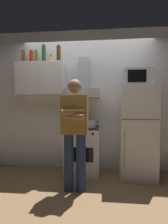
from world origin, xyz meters
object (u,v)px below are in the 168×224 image
at_px(stove_oven, 83,151).
at_px(bottle_wine_green, 44,54).
at_px(bottle_beer_brown, 24,57).
at_px(refrigerator, 137,132).
at_px(upper_cabinet, 41,79).
at_px(microwave, 137,77).
at_px(bottle_rum_dark, 59,54).
at_px(range_hood, 83,87).
at_px(cooking_pot, 89,124).
at_px(bottle_olive_oil, 36,57).
at_px(bottle_soda_red, 31,57).
at_px(person_standing, 75,130).
at_px(bottle_spice_jar, 51,59).

distance_m(stove_oven, bottle_wine_green, 1.94).
bearing_deg(bottle_beer_brown, refrigerator, -4.10).
relative_size(upper_cabinet, microwave, 1.88).
bearing_deg(refrigerator, stove_oven, -179.96).
bearing_deg(bottle_rum_dark, upper_cabinet, 176.16).
distance_m(range_hood, refrigerator, 1.25).
bearing_deg(bottle_beer_brown, cooking_pot, -11.89).
height_order(range_hood, bottle_olive_oil, bottle_olive_oil).
distance_m(upper_cabinet, refrigerator, 2.00).
relative_size(cooking_pot, bottle_wine_green, 0.90).
bearing_deg(microwave, bottle_beer_brown, 176.39).
height_order(cooking_pot, bottle_soda_red, bottle_soda_red).
bearing_deg(stove_oven, person_standing, -94.72).
relative_size(person_standing, bottle_soda_red, 6.60).
bearing_deg(bottle_soda_red, refrigerator, -3.43).
height_order(person_standing, bottle_olive_oil, bottle_olive_oil).
relative_size(microwave, bottle_rum_dark, 1.52).
bearing_deg(microwave, refrigerator, -89.10).
xyz_separation_m(upper_cabinet, microwave, (1.75, -0.11, -0.01)).
height_order(microwave, bottle_soda_red, bottle_soda_red).
relative_size(bottle_beer_brown, bottle_wine_green, 0.75).
bearing_deg(bottle_rum_dark, refrigerator, -4.13).
xyz_separation_m(cooking_pot, bottle_spice_jar, (-0.74, 0.22, 1.18)).
distance_m(stove_oven, bottle_spice_jar, 1.79).
bearing_deg(microwave, cooking_pot, -170.43).
bearing_deg(bottle_soda_red, bottle_beer_brown, 168.30).
bearing_deg(upper_cabinet, cooking_pot, -14.73).
xyz_separation_m(range_hood, bottle_soda_red, (-0.99, -0.01, 0.57)).
xyz_separation_m(bottle_beer_brown, bottle_wine_green, (0.40, -0.01, 0.04)).
xyz_separation_m(upper_cabinet, stove_oven, (0.80, -0.13, -1.32)).
height_order(range_hood, bottle_soda_red, bottle_soda_red).
height_order(upper_cabinet, bottle_spice_jar, bottle_spice_jar).
bearing_deg(bottle_rum_dark, bottle_spice_jar, -179.48).
bearing_deg(range_hood, bottle_wine_green, 178.57).
bearing_deg(stove_oven, bottle_olive_oil, 171.16).
height_order(upper_cabinet, cooking_pot, upper_cabinet).
relative_size(range_hood, bottle_olive_oil, 2.99).
bearing_deg(bottle_soda_red, bottle_spice_jar, -2.35).
bearing_deg(cooking_pot, upper_cabinet, 165.27).
distance_m(bottle_spice_jar, bottle_rum_dark, 0.17).
distance_m(bottle_olive_oil, bottle_rum_dark, 0.45).
bearing_deg(microwave, upper_cabinet, 176.52).
bearing_deg(bottle_beer_brown, bottle_soda_red, -11.70).
relative_size(range_hood, cooking_pot, 2.37).
xyz_separation_m(bottle_beer_brown, bottle_olive_oil, (0.25, -0.01, -0.01)).
relative_size(bottle_spice_jar, bottle_rum_dark, 0.44).
height_order(bottle_beer_brown, bottle_spice_jar, bottle_beer_brown).
height_order(microwave, bottle_rum_dark, bottle_rum_dark).
xyz_separation_m(microwave, bottle_olive_oil, (-1.85, 0.12, 0.43)).
xyz_separation_m(refrigerator, person_standing, (-1.00, -0.61, 0.10)).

